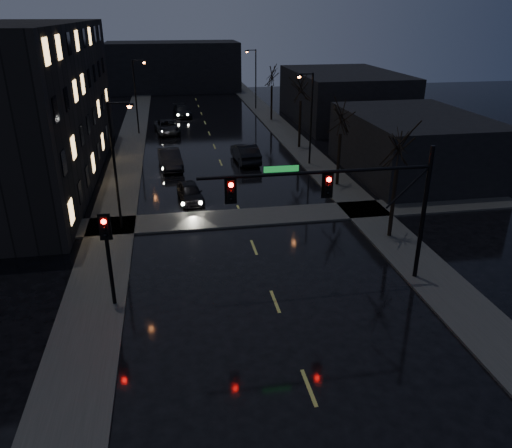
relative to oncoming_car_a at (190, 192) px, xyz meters
name	(u,v)px	position (x,y,z in m)	size (l,w,h in m)	color
ground	(325,429)	(3.24, -22.41, -0.68)	(160.00, 160.00, 0.00)	black
sidewalk_left	(127,158)	(-5.26, 12.59, -0.62)	(3.00, 140.00, 0.12)	#2D2D2B
sidewalk_right	(303,150)	(11.74, 12.59, -0.62)	(3.00, 140.00, 0.12)	#2D2D2B
sidewalk_cross	(243,218)	(3.24, -3.91, -0.62)	(40.00, 3.00, 0.12)	#2D2D2B
apartment_block	(10,105)	(-13.26, 7.59, 5.32)	(12.00, 30.00, 12.00)	black
commercial_right_near	(413,145)	(18.74, 3.59, 1.82)	(10.00, 14.00, 5.00)	black
commercial_right_far	(343,97)	(20.24, 25.59, 2.32)	(12.00, 18.00, 6.00)	black
far_block	(173,67)	(0.24, 55.59, 3.32)	(22.00, 10.00, 8.00)	black
signal_mast	(353,194)	(7.09, -13.42, 4.19)	(11.11, 0.41, 7.00)	black
signal_pole_left	(108,248)	(-4.26, -13.42, 2.34)	(0.35, 0.41, 4.53)	black
tree_near	(400,137)	(11.64, -8.41, 5.54)	(3.52, 3.52, 8.08)	black
tree_mid_a	(342,111)	(11.64, 1.59, 5.15)	(3.30, 3.30, 7.58)	black
tree_mid_b	(301,80)	(11.64, 13.59, 5.93)	(3.74, 3.74, 8.59)	black
tree_far	(272,71)	(11.64, 27.59, 5.39)	(3.43, 3.43, 7.88)	black
streetlight_l_near	(117,156)	(-4.34, -4.41, 4.10)	(1.53, 0.28, 8.00)	black
streetlight_l_far	(137,91)	(-4.34, 22.59, 4.10)	(1.53, 0.28, 8.00)	black
streetlight_r_mid	(309,111)	(10.83, 7.59, 4.10)	(1.53, 0.28, 8.00)	black
streetlight_r_far	(254,74)	(10.83, 35.59, 4.10)	(1.53, 0.28, 8.00)	black
oncoming_car_a	(190,192)	(0.00, 0.00, 0.00)	(1.60, 3.97, 1.35)	black
oncoming_car_b	(170,159)	(-1.27, 8.65, 0.14)	(1.74, 4.98, 1.64)	black
oncoming_car_c	(167,127)	(-1.40, 22.49, 0.06)	(2.45, 5.32, 1.48)	black
oncoming_car_d	(182,111)	(0.65, 32.04, 0.04)	(2.01, 4.93, 1.43)	black
lead_car	(245,153)	(5.51, 9.37, 0.19)	(1.82, 5.23, 1.72)	black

